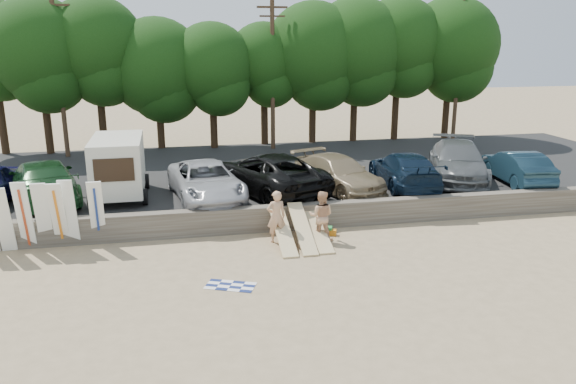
% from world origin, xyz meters
% --- Properties ---
extents(ground, '(120.00, 120.00, 0.00)m').
position_xyz_m(ground, '(0.00, 0.00, 0.00)').
color(ground, tan).
rests_on(ground, ground).
extents(seawall, '(44.00, 0.50, 1.00)m').
position_xyz_m(seawall, '(0.00, 3.00, 0.50)').
color(seawall, '#6B6356').
rests_on(seawall, ground).
extents(parking_lot, '(44.00, 14.50, 0.70)m').
position_xyz_m(parking_lot, '(0.00, 10.50, 0.35)').
color(parking_lot, '#282828').
rests_on(parking_lot, ground).
extents(treeline, '(33.36, 6.48, 9.23)m').
position_xyz_m(treeline, '(1.08, 17.48, 6.51)').
color(treeline, '#382616').
rests_on(treeline, parking_lot).
extents(utility_poles, '(25.80, 0.26, 9.00)m').
position_xyz_m(utility_poles, '(2.00, 16.00, 5.43)').
color(utility_poles, '#473321').
rests_on(utility_poles, parking_lot).
extents(box_trailer, '(2.37, 4.11, 2.58)m').
position_xyz_m(box_trailer, '(-6.33, 6.51, 2.15)').
color(box_trailer, beige).
rests_on(box_trailer, parking_lot).
extents(car_1, '(4.08, 6.51, 1.76)m').
position_xyz_m(car_1, '(-9.35, 6.47, 1.58)').
color(car_1, '#133619').
rests_on(car_1, parking_lot).
extents(car_2, '(3.36, 5.92, 1.56)m').
position_xyz_m(car_2, '(-2.73, 5.51, 1.48)').
color(car_2, '#B1B1B6').
rests_on(car_2, parking_lot).
extents(car_3, '(5.10, 6.98, 1.76)m').
position_xyz_m(car_3, '(0.04, 6.04, 1.58)').
color(car_3, black).
rests_on(car_3, parking_lot).
extents(car_4, '(3.78, 5.67, 1.53)m').
position_xyz_m(car_4, '(3.13, 5.77, 1.46)').
color(car_4, '#8C7859').
rests_on(car_4, parking_lot).
extents(car_5, '(2.63, 5.58, 1.57)m').
position_xyz_m(car_5, '(6.30, 5.86, 1.49)').
color(car_5, black).
rests_on(car_5, parking_lot).
extents(car_6, '(4.60, 6.59, 1.77)m').
position_xyz_m(car_6, '(9.35, 6.60, 1.59)').
color(car_6, '#55585A').
rests_on(car_6, parking_lot).
extents(car_7, '(2.13, 4.79, 1.53)m').
position_xyz_m(car_7, '(11.74, 5.40, 1.46)').
color(car_7, '#152D3B').
rests_on(car_7, parking_lot).
extents(surfboard_upright_1, '(0.56, 0.88, 2.50)m').
position_xyz_m(surfboard_upright_1, '(-9.86, 2.37, 1.25)').
color(surfboard_upright_1, white).
rests_on(surfboard_upright_1, ground).
extents(surfboard_upright_2, '(0.55, 0.56, 2.57)m').
position_xyz_m(surfboard_upright_2, '(-9.24, 2.61, 1.29)').
color(surfboard_upright_2, white).
rests_on(surfboard_upright_2, ground).
extents(surfboard_upright_3, '(0.54, 0.77, 2.52)m').
position_xyz_m(surfboard_upright_3, '(-8.63, 2.61, 1.26)').
color(surfboard_upright_3, white).
rests_on(surfboard_upright_3, ground).
extents(surfboard_upright_4, '(0.52, 0.80, 2.51)m').
position_xyz_m(surfboard_upright_4, '(-8.11, 2.55, 1.26)').
color(surfboard_upright_4, white).
rests_on(surfboard_upright_4, ground).
extents(surfboard_upright_5, '(0.54, 0.56, 2.57)m').
position_xyz_m(surfboard_upright_5, '(-7.75, 2.61, 1.28)').
color(surfboard_upright_5, white).
rests_on(surfboard_upright_5, ground).
extents(surfboard_upright_6, '(0.56, 0.86, 2.50)m').
position_xyz_m(surfboard_upright_6, '(-6.81, 2.61, 1.25)').
color(surfboard_upright_6, white).
rests_on(surfboard_upright_6, ground).
extents(surfboard_low_0, '(0.56, 2.87, 0.99)m').
position_xyz_m(surfboard_low_0, '(-0.23, 1.41, 0.50)').
color(surfboard_low_0, '#D6BC87').
rests_on(surfboard_low_0, ground).
extents(surfboard_low_1, '(0.56, 2.82, 1.15)m').
position_xyz_m(surfboard_low_1, '(0.48, 1.41, 0.58)').
color(surfboard_low_1, '#D6BC87').
rests_on(surfboard_low_1, ground).
extents(surfboard_low_2, '(0.56, 2.92, 0.84)m').
position_xyz_m(surfboard_low_2, '(1.09, 1.52, 0.42)').
color(surfboard_low_2, '#D6BC87').
rests_on(surfboard_low_2, ground).
extents(beachgoer_a, '(0.75, 0.53, 1.96)m').
position_xyz_m(beachgoer_a, '(-0.43, 1.70, 0.98)').
color(beachgoer_a, tan).
rests_on(beachgoer_a, ground).
extents(beachgoer_b, '(1.12, 1.00, 1.90)m').
position_xyz_m(beachgoer_b, '(1.23, 1.53, 0.95)').
color(beachgoer_b, tan).
rests_on(beachgoer_b, ground).
extents(cooler, '(0.46, 0.42, 0.32)m').
position_xyz_m(cooler, '(1.62, 2.08, 0.16)').
color(cooler, green).
rests_on(cooler, ground).
extents(gear_bag, '(0.37, 0.34, 0.22)m').
position_xyz_m(gear_bag, '(1.80, 1.96, 0.11)').
color(gear_bag, orange).
rests_on(gear_bag, ground).
extents(beach_towel, '(1.97, 1.97, 0.00)m').
position_xyz_m(beach_towel, '(-2.50, -1.79, 0.01)').
color(beach_towel, white).
rests_on(beach_towel, ground).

